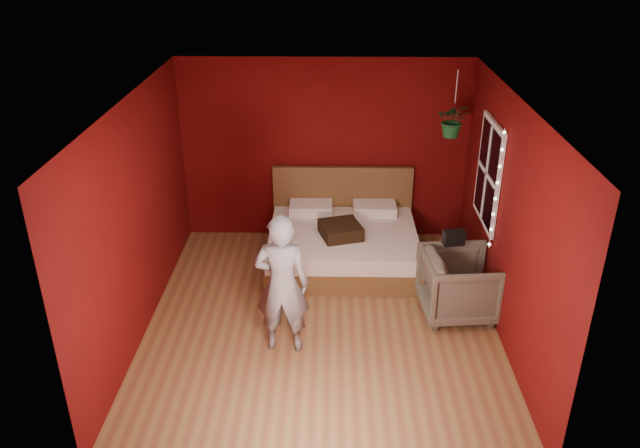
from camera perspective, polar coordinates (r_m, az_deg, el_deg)
The scene contains 10 objects.
floor at distance 7.37m, azimuth 0.16°, elevation -8.78°, with size 4.50×4.50×0.00m, color olive.
room_walls at distance 6.56m, azimuth 0.17°, elevation 3.35°, with size 4.04×4.54×2.62m.
window at distance 7.69m, azimuth 15.13°, elevation 4.48°, with size 0.05×0.97×1.27m.
fairy_lights at distance 7.22m, azimuth 15.84°, elevation 2.95°, with size 0.04×0.04×1.45m.
bed at distance 8.47m, azimuth 2.10°, elevation -1.61°, with size 1.99×1.69×1.09m.
person at distance 6.53m, azimuth -3.50°, elevation -5.55°, with size 0.58×0.38×1.59m, color gray.
armchair at distance 7.47m, azimuth 12.61°, elevation -5.42°, with size 0.83×0.86×0.78m, color #696453.
handbag at distance 7.46m, azimuth 12.13°, elevation -1.23°, with size 0.25×0.12×0.18m, color black.
throw_pillow at distance 8.11m, azimuth 1.89°, elevation -0.56°, with size 0.49×0.49×0.17m, color black.
hanging_plant at distance 8.00m, azimuth 12.09°, elevation 9.26°, with size 0.46×0.42×0.84m.
Camera 1 is at (0.09, -6.06, 4.20)m, focal length 35.00 mm.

